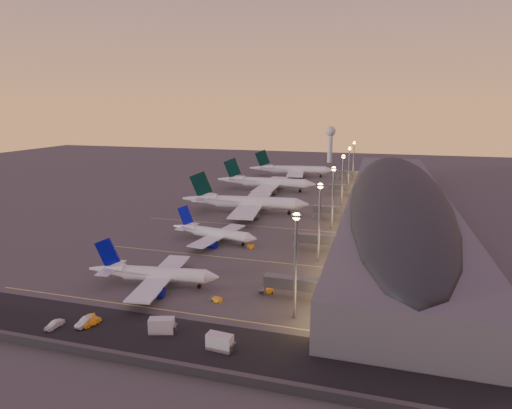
{
  "coord_description": "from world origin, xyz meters",
  "views": [
    {
      "loc": [
        53.13,
        -132.43,
        49.06
      ],
      "look_at": [
        2.0,
        45.0,
        7.0
      ],
      "focal_mm": 30.0,
      "sensor_mm": 36.0,
      "label": 1
    }
  ],
  "objects_px": {
    "baggage_tug_b": "(266,291)",
    "baggage_tug_c": "(249,247)",
    "airliner_wide_mid": "(266,182)",
    "catering_truck_b": "(221,343)",
    "airliner_narrow_north": "(214,233)",
    "service_van_c": "(85,321)",
    "airliner_narrow_south": "(153,274)",
    "airliner_wide_far": "(292,170)",
    "airliner_wide_near": "(245,202)",
    "baggage_tug_a": "(216,299)",
    "service_van_d": "(92,322)",
    "service_van_b": "(92,319)",
    "service_van_a": "(54,325)",
    "catering_truck_a": "(163,326)",
    "radar_tower": "(330,138)"
  },
  "relations": [
    {
      "from": "catering_truck_a",
      "to": "catering_truck_b",
      "type": "relative_size",
      "value": 1.05
    },
    {
      "from": "airliner_narrow_north",
      "to": "catering_truck_b",
      "type": "relative_size",
      "value": 5.75
    },
    {
      "from": "baggage_tug_b",
      "to": "airliner_narrow_north",
      "type": "bearing_deg",
      "value": 100.27
    },
    {
      "from": "airliner_narrow_south",
      "to": "airliner_wide_mid",
      "type": "xyz_separation_m",
      "value": [
        -5.7,
        145.07,
        1.47
      ]
    },
    {
      "from": "airliner_wide_far",
      "to": "service_van_b",
      "type": "height_order",
      "value": "airliner_wide_far"
    },
    {
      "from": "airliner_wide_near",
      "to": "airliner_wide_mid",
      "type": "distance_m",
      "value": 56.63
    },
    {
      "from": "baggage_tug_a",
      "to": "catering_truck_a",
      "type": "relative_size",
      "value": 0.58
    },
    {
      "from": "radar_tower",
      "to": "catering_truck_a",
      "type": "xyz_separation_m",
      "value": [
        -0.73,
        -314.94,
        -20.27
      ]
    },
    {
      "from": "radar_tower",
      "to": "service_van_c",
      "type": "distance_m",
      "value": 318.16
    },
    {
      "from": "baggage_tug_b",
      "to": "service_van_c",
      "type": "xyz_separation_m",
      "value": [
        -35.62,
        -28.65,
        0.36
      ]
    },
    {
      "from": "catering_truck_b",
      "to": "service_van_b",
      "type": "distance_m",
      "value": 33.26
    },
    {
      "from": "airliner_wide_far",
      "to": "service_van_d",
      "type": "distance_m",
      "value": 225.63
    },
    {
      "from": "baggage_tug_a",
      "to": "service_van_c",
      "type": "relative_size",
      "value": 0.7
    },
    {
      "from": "radar_tower",
      "to": "service_van_a",
      "type": "distance_m",
      "value": 321.61
    },
    {
      "from": "airliner_narrow_south",
      "to": "service_van_b",
      "type": "bearing_deg",
      "value": -106.35
    },
    {
      "from": "airliner_wide_mid",
      "to": "baggage_tug_b",
      "type": "relative_size",
      "value": 14.56
    },
    {
      "from": "airliner_wide_far",
      "to": "service_van_d",
      "type": "height_order",
      "value": "airliner_wide_far"
    },
    {
      "from": "airliner_narrow_south",
      "to": "service_van_c",
      "type": "height_order",
      "value": "airliner_narrow_south"
    },
    {
      "from": "airliner_narrow_south",
      "to": "airliner_wide_mid",
      "type": "distance_m",
      "value": 145.19
    },
    {
      "from": "baggage_tug_b",
      "to": "service_van_d",
      "type": "distance_m",
      "value": 44.42
    },
    {
      "from": "service_van_d",
      "to": "airliner_wide_near",
      "type": "bearing_deg",
      "value": 106.54
    },
    {
      "from": "catering_truck_b",
      "to": "airliner_wide_far",
      "type": "bearing_deg",
      "value": 103.08
    },
    {
      "from": "airliner_wide_mid",
      "to": "baggage_tug_b",
      "type": "height_order",
      "value": "airliner_wide_mid"
    },
    {
      "from": "catering_truck_a",
      "to": "baggage_tug_a",
      "type": "bearing_deg",
      "value": 57.03
    },
    {
      "from": "baggage_tug_c",
      "to": "service_van_a",
      "type": "xyz_separation_m",
      "value": [
        -26.2,
        -66.4,
        0.25
      ]
    },
    {
      "from": "airliner_narrow_south",
      "to": "service_van_a",
      "type": "height_order",
      "value": "airliner_narrow_south"
    },
    {
      "from": "baggage_tug_b",
      "to": "baggage_tug_c",
      "type": "height_order",
      "value": "baggage_tug_b"
    },
    {
      "from": "airliner_narrow_north",
      "to": "service_van_c",
      "type": "height_order",
      "value": "airliner_narrow_north"
    },
    {
      "from": "baggage_tug_a",
      "to": "catering_truck_b",
      "type": "height_order",
      "value": "catering_truck_b"
    },
    {
      "from": "airliner_wide_mid",
      "to": "baggage_tug_c",
      "type": "height_order",
      "value": "airliner_wide_mid"
    },
    {
      "from": "radar_tower",
      "to": "service_van_d",
      "type": "distance_m",
      "value": 317.71
    },
    {
      "from": "baggage_tug_b",
      "to": "service_van_a",
      "type": "relative_size",
      "value": 0.89
    },
    {
      "from": "airliner_wide_far",
      "to": "catering_truck_b",
      "type": "bearing_deg",
      "value": -90.27
    },
    {
      "from": "baggage_tug_a",
      "to": "catering_truck_b",
      "type": "relative_size",
      "value": 0.61
    },
    {
      "from": "service_van_a",
      "to": "airliner_narrow_south",
      "type": "bearing_deg",
      "value": 76.21
    },
    {
      "from": "baggage_tug_c",
      "to": "catering_truck_b",
      "type": "xyz_separation_m",
      "value": [
        13.53,
        -64.36,
        1.07
      ]
    },
    {
      "from": "airliner_narrow_north",
      "to": "catering_truck_a",
      "type": "bearing_deg",
      "value": -68.47
    },
    {
      "from": "baggage_tug_b",
      "to": "airliner_wide_near",
      "type": "bearing_deg",
      "value": 83.16
    },
    {
      "from": "airliner_narrow_south",
      "to": "radar_tower",
      "type": "relative_size",
      "value": 1.17
    },
    {
      "from": "service_van_d",
      "to": "airliner_wide_mid",
      "type": "bearing_deg",
      "value": 108.31
    },
    {
      "from": "baggage_tug_c",
      "to": "catering_truck_a",
      "type": "relative_size",
      "value": 0.63
    },
    {
      "from": "catering_truck_a",
      "to": "service_van_d",
      "type": "distance_m",
      "value": 17.62
    },
    {
      "from": "airliner_wide_near",
      "to": "service_van_c",
      "type": "height_order",
      "value": "airliner_wide_near"
    },
    {
      "from": "baggage_tug_b",
      "to": "catering_truck_a",
      "type": "bearing_deg",
      "value": -150.13
    },
    {
      "from": "service_van_b",
      "to": "service_van_c",
      "type": "bearing_deg",
      "value": -151.9
    },
    {
      "from": "baggage_tug_a",
      "to": "service_van_b",
      "type": "height_order",
      "value": "service_van_b"
    },
    {
      "from": "airliner_wide_mid",
      "to": "catering_truck_b",
      "type": "relative_size",
      "value": 9.69
    },
    {
      "from": "airliner_narrow_north",
      "to": "airliner_wide_near",
      "type": "xyz_separation_m",
      "value": [
        -2.33,
        45.88,
        1.73
      ]
    },
    {
      "from": "airliner_narrow_south",
      "to": "airliner_wide_far",
      "type": "xyz_separation_m",
      "value": [
        -1.39,
        201.53,
        1.5
      ]
    },
    {
      "from": "baggage_tug_c",
      "to": "service_van_b",
      "type": "xyz_separation_m",
      "value": [
        -19.63,
        -61.89,
        0.28
      ]
    }
  ]
}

